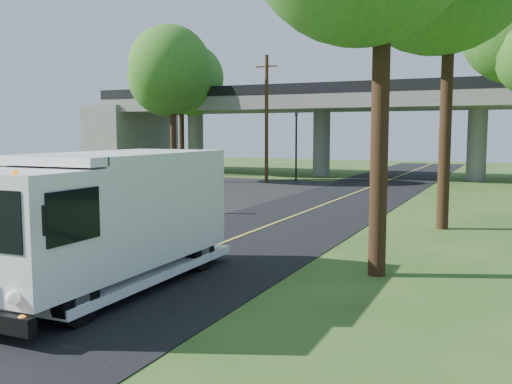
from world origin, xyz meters
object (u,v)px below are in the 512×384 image
Objects in this scene: step_van at (105,216)px; pedestrian at (193,193)px; red_sedan at (169,179)px; traffic_signal at (296,138)px; tree_left_far at (182,86)px; utility_pole at (267,118)px; tree_left_lot at (173,72)px.

step_van is 4.15× the size of pedestrian.
step_van is 1.45× the size of red_sedan.
step_van is (6.05, -28.86, -1.49)m from traffic_signal.
tree_left_far reaches higher than step_van.
traffic_signal is 0.58× the size of utility_pole.
pedestrian is (-4.43, 11.44, -0.80)m from step_van.
tree_left_far is 23.83m from pedestrian.
tree_left_lot is 1.06× the size of tree_left_far.
tree_left_far is 1.91× the size of red_sedan.
traffic_signal is 2.86m from utility_pole.
step_van is at bearing -136.26° from red_sedan.
traffic_signal is at bearing 101.18° from step_van.
utility_pole is (-1.50, -2.00, 1.40)m from traffic_signal.
tree_left_lot is at bearing 43.82° from red_sedan.
pedestrian is at bearing -78.56° from utility_pole.
tree_left_lot is 1.40× the size of step_van.
red_sedan is (-3.19, -7.69, -3.84)m from utility_pole.
pedestrian is at bearing -57.20° from tree_left_far.
tree_left_far is (-3.00, 6.00, -0.45)m from tree_left_lot.
tree_left_lot reaches higher than step_van.
traffic_signal is 0.69× the size of step_van.
traffic_signal is 2.87× the size of pedestrian.
red_sedan is at bearing -60.67° from tree_left_lot.
utility_pole is at bearing -82.42° from pedestrian.
tree_left_far is at bearing 118.10° from step_van.
tree_left_lot is 2.03× the size of red_sedan.
step_van is at bearing -74.30° from utility_pole.
tree_left_far reaches higher than traffic_signal.
tree_left_far is at bearing 157.57° from utility_pole.
traffic_signal is at bearing 53.13° from utility_pole.
utility_pole is 28.05m from step_van.
traffic_signal is at bearing -9.65° from tree_left_far.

